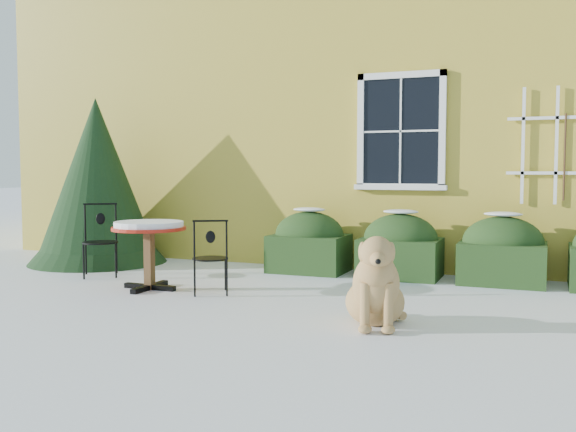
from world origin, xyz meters
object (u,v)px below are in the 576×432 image
at_px(bistro_table, 149,233).
at_px(patio_chair_far, 100,240).
at_px(patio_chair_near, 210,257).
at_px(evergreen_shrub, 97,197).
at_px(dog, 376,289).

bearing_deg(bistro_table, patio_chair_far, 152.92).
relative_size(bistro_table, patio_chair_near, 1.01).
bearing_deg(patio_chair_far, evergreen_shrub, 94.20).
relative_size(patio_chair_far, dog, 1.00).
xyz_separation_m(patio_chair_near, dog, (2.16, -0.83, -0.09)).
xyz_separation_m(bistro_table, dog, (2.99, -0.81, -0.33)).
height_order(patio_chair_near, dog, patio_chair_near).
bearing_deg(evergreen_shrub, patio_chair_far, -50.25).
relative_size(bistro_table, patio_chair_far, 0.90).
distance_m(bistro_table, patio_chair_near, 0.86).
xyz_separation_m(patio_chair_far, dog, (4.19, -1.42, -0.14)).
height_order(evergreen_shrub, bistro_table, evergreen_shrub).
height_order(bistro_table, dog, dog).
xyz_separation_m(evergreen_shrub, patio_chair_far, (0.85, -1.03, -0.53)).
height_order(evergreen_shrub, patio_chair_far, evergreen_shrub).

